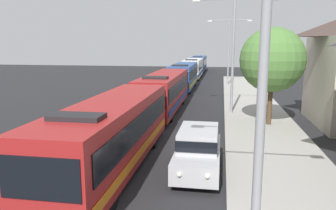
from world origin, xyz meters
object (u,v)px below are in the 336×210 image
(bus_middle, at_px, (183,76))
(roadside_tree, at_px, (272,60))
(bus_rear, at_px, (199,63))
(bus_second_in_line, at_px, (164,91))
(white_suv, at_px, (198,149))
(bus_lead, at_px, (113,132))
(streetlamp_mid, at_px, (233,43))
(streetlamp_near, at_px, (265,45))
(streetlamp_far, at_px, (229,45))
(bus_fourth_in_line, at_px, (193,68))

(bus_middle, xyz_separation_m, roadside_tree, (7.81, -17.17, 2.75))
(roadside_tree, bearing_deg, bus_rear, 100.28)
(bus_second_in_line, distance_m, bus_middle, 13.29)
(bus_middle, xyz_separation_m, white_suv, (3.70, -25.84, -0.66))
(bus_middle, bearing_deg, bus_lead, -90.00)
(bus_middle, relative_size, streetlamp_mid, 1.28)
(bus_second_in_line, distance_m, streetlamp_near, 20.40)
(bus_lead, bearing_deg, streetlamp_far, 80.12)
(bus_middle, bearing_deg, bus_rear, 90.00)
(bus_second_in_line, bearing_deg, bus_middle, 90.00)
(bus_rear, xyz_separation_m, white_suv, (3.70, -51.74, -0.66))
(streetlamp_mid, xyz_separation_m, streetlamp_far, (0.00, 18.76, -0.16))
(streetlamp_far, bearing_deg, roadside_tree, -83.77)
(bus_rear, xyz_separation_m, roadside_tree, (7.81, -43.07, 2.75))
(bus_fourth_in_line, height_order, streetlamp_far, streetlamp_far)
(bus_fourth_in_line, bearing_deg, bus_rear, 90.00)
(bus_middle, bearing_deg, streetlamp_mid, -68.71)
(white_suv, height_order, streetlamp_far, streetlamp_far)
(white_suv, bearing_deg, roadside_tree, 64.64)
(bus_lead, height_order, bus_fourth_in_line, same)
(bus_lead, relative_size, bus_middle, 1.04)
(bus_lead, relative_size, bus_second_in_line, 0.97)
(roadside_tree, bearing_deg, streetlamp_mid, 126.04)
(bus_middle, relative_size, roadside_tree, 1.75)
(bus_second_in_line, bearing_deg, bus_rear, 90.00)
(bus_fourth_in_line, height_order, bus_rear, same)
(bus_rear, distance_m, streetlamp_mid, 40.30)
(bus_lead, relative_size, roadside_tree, 1.83)
(bus_rear, xyz_separation_m, streetlamp_near, (5.40, -58.51, 3.73))
(bus_lead, relative_size, white_suv, 2.49)
(bus_middle, distance_m, white_suv, 26.11)
(bus_fourth_in_line, relative_size, streetlamp_near, 1.28)
(bus_second_in_line, bearing_deg, bus_lead, -90.00)
(bus_fourth_in_line, distance_m, roadside_tree, 31.54)
(bus_fourth_in_line, height_order, white_suv, bus_fourth_in_line)
(bus_fourth_in_line, bearing_deg, roadside_tree, -75.61)
(bus_middle, xyz_separation_m, streetlamp_mid, (5.40, -13.85, 3.82))
(white_suv, xyz_separation_m, streetlamp_far, (1.70, 30.74, 4.31))
(bus_fourth_in_line, relative_size, streetlamp_mid, 1.27)
(bus_lead, distance_m, white_suv, 3.77)
(bus_rear, bearing_deg, streetlamp_near, -84.73)
(bus_lead, relative_size, bus_fourth_in_line, 1.05)
(streetlamp_near, bearing_deg, streetlamp_far, 90.00)
(white_suv, xyz_separation_m, streetlamp_near, (1.70, -6.77, 4.39))
(bus_fourth_in_line, xyz_separation_m, streetlamp_mid, (5.40, -27.13, 3.82))
(white_suv, bearing_deg, bus_rear, 94.09)
(white_suv, distance_m, roadside_tree, 10.18)
(bus_second_in_line, bearing_deg, streetlamp_far, 73.48)
(bus_middle, relative_size, streetlamp_near, 1.30)
(bus_fourth_in_line, height_order, roadside_tree, roadside_tree)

